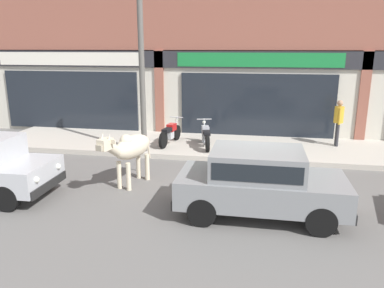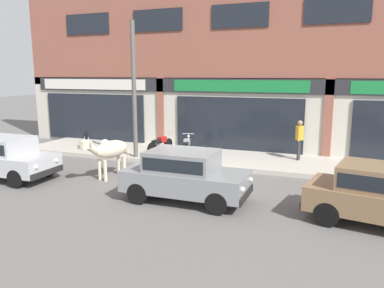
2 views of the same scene
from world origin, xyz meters
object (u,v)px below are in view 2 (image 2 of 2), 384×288
at_px(car_0, 384,193).
at_px(utility_pole, 134,91).
at_px(car_2, 4,156).
at_px(motorcycle_1, 186,147).
at_px(pedestrian, 299,136).
at_px(car_1, 184,173).
at_px(motorcycle_0, 160,144).
at_px(cow, 109,150).

distance_m(car_0, utility_pole, 9.91).
relative_size(car_0, car_2, 1.04).
bearing_deg(utility_pole, car_2, -125.62).
relative_size(motorcycle_1, pedestrian, 1.11).
relative_size(car_1, motorcycle_0, 2.01).
relative_size(cow, pedestrian, 1.31).
relative_size(motorcycle_0, pedestrian, 1.13).
bearing_deg(pedestrian, motorcycle_0, -172.06).
distance_m(car_1, motorcycle_1, 5.15).
bearing_deg(car_0, motorcycle_0, 148.90).
distance_m(motorcycle_1, utility_pole, 3.17).
bearing_deg(car_0, motorcycle_1, 145.40).
bearing_deg(car_0, utility_pole, 156.22).
relative_size(car_2, motorcycle_0, 2.02).
xyz_separation_m(car_2, motorcycle_1, (4.80, 4.90, -0.26)).
xyz_separation_m(car_1, car_2, (-6.66, -0.10, 0.00)).
xyz_separation_m(car_0, utility_pole, (-8.87, 3.91, 2.10)).
bearing_deg(cow, car_2, -158.43).
distance_m(car_1, utility_pole, 5.83).
height_order(cow, car_2, cow).
relative_size(car_2, motorcycle_1, 2.05).
height_order(pedestrian, utility_pole, utility_pole).
bearing_deg(car_2, car_0, 0.55).
bearing_deg(car_1, cow, 159.47).
distance_m(motorcycle_0, utility_pole, 2.66).
bearing_deg(motorcycle_0, utility_pole, -120.47).
bearing_deg(car_1, utility_pole, 134.01).
xyz_separation_m(car_1, utility_pole, (-3.78, 3.92, 2.10)).
xyz_separation_m(motorcycle_1, pedestrian, (4.47, 0.99, 0.60)).
bearing_deg(car_2, cow, 21.57).
bearing_deg(cow, car_1, -20.53).
bearing_deg(motorcycle_1, cow, -111.85).
height_order(car_2, utility_pole, utility_pole).
height_order(car_2, motorcycle_1, car_2).
distance_m(car_2, pedestrian, 10.99).
distance_m(car_2, motorcycle_0, 6.18).
xyz_separation_m(car_2, utility_pole, (2.88, 4.02, 2.10)).
xyz_separation_m(motorcycle_1, utility_pole, (-1.93, -0.88, 2.36)).
bearing_deg(motorcycle_0, cow, -91.99).
bearing_deg(motorcycle_0, motorcycle_1, -7.98).
xyz_separation_m(car_0, car_2, (-11.74, -0.11, 0.00)).
distance_m(car_0, motorcycle_1, 8.44).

